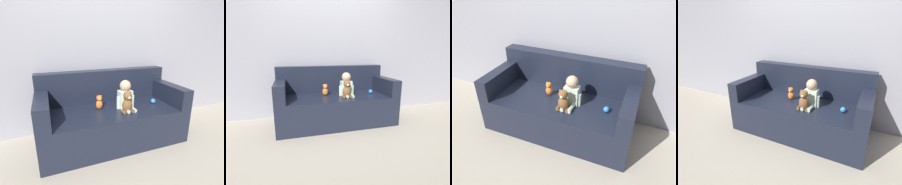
{
  "view_description": "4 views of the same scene",
  "coord_description": "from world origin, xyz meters",
  "views": [
    {
      "loc": [
        -0.78,
        -2.05,
        1.37
      ],
      "look_at": [
        -0.03,
        -0.07,
        0.71
      ],
      "focal_mm": 28.0,
      "sensor_mm": 36.0,
      "label": 1
    },
    {
      "loc": [
        -0.72,
        -2.74,
        1.17
      ],
      "look_at": [
        0.02,
        -0.08,
        0.53
      ],
      "focal_mm": 28.0,
      "sensor_mm": 36.0,
      "label": 2
    },
    {
      "loc": [
        0.95,
        -2.14,
        2.04
      ],
      "look_at": [
        0.06,
        -0.02,
        0.59
      ],
      "focal_mm": 35.0,
      "sensor_mm": 36.0,
      "label": 3
    },
    {
      "loc": [
        0.91,
        -2.14,
        1.51
      ],
      "look_at": [
        -0.16,
        -0.02,
        0.6
      ],
      "focal_mm": 28.0,
      "sensor_mm": 36.0,
      "label": 4
    }
  ],
  "objects": [
    {
      "name": "teddy_bear_brown",
      "position": [
        0.13,
        -0.2,
        0.6
      ],
      "size": [
        0.16,
        0.13,
        0.28
      ],
      "color": "brown",
      "rests_on": "couch"
    },
    {
      "name": "toy_ball",
      "position": [
        0.61,
        -0.05,
        0.51
      ],
      "size": [
        0.07,
        0.07,
        0.07
      ],
      "color": "#337FDB",
      "rests_on": "couch"
    },
    {
      "name": "person_baby",
      "position": [
        0.17,
        -0.04,
        0.64
      ],
      "size": [
        0.25,
        0.3,
        0.38
      ],
      "color": "silver",
      "rests_on": "couch"
    },
    {
      "name": "couch",
      "position": [
        0.0,
        0.05,
        0.34
      ],
      "size": [
        1.91,
        0.87,
        0.93
      ],
      "color": "black",
      "rests_on": "ground_plane"
    },
    {
      "name": "plush_toy_side",
      "position": [
        -0.17,
        0.03,
        0.57
      ],
      "size": [
        0.09,
        0.09,
        0.19
      ],
      "color": "orange",
      "rests_on": "couch"
    },
    {
      "name": "ground_plane",
      "position": [
        0.0,
        0.0,
        0.0
      ],
      "size": [
        12.0,
        12.0,
        0.0
      ],
      "primitive_type": "plane",
      "color": "#B7AD99"
    },
    {
      "name": "wall_back",
      "position": [
        0.0,
        0.52,
        1.3
      ],
      "size": [
        8.0,
        0.05,
        2.6
      ],
      "color": "#93939E",
      "rests_on": "ground_plane"
    }
  ]
}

